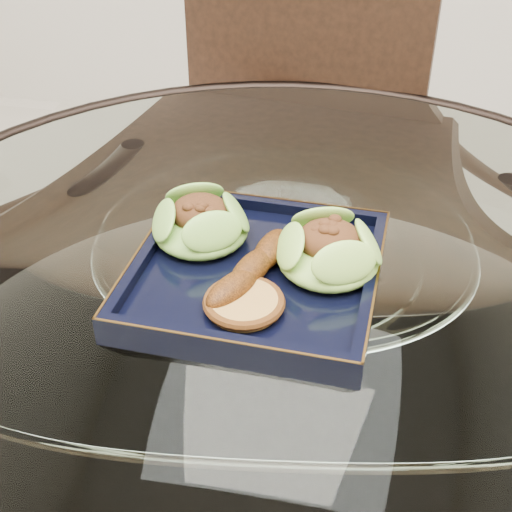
# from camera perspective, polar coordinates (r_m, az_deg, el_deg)

# --- Properties ---
(dining_table) EXTENTS (1.13, 1.13, 0.77)m
(dining_table) POSITION_cam_1_polar(r_m,az_deg,el_deg) (0.94, 1.98, -9.21)
(dining_table) COLOR white
(dining_table) RESTS_ON ground
(dining_chair) EXTENTS (0.52, 0.52, 1.08)m
(dining_chair) POSITION_cam_1_polar(r_m,az_deg,el_deg) (1.30, 2.07, 5.30)
(dining_chair) COLOR black
(dining_chair) RESTS_ON ground
(navy_plate) EXTENTS (0.28, 0.28, 0.02)m
(navy_plate) POSITION_cam_1_polar(r_m,az_deg,el_deg) (0.80, -0.00, -1.74)
(navy_plate) COLOR black
(navy_plate) RESTS_ON dining_table
(lettuce_wrap_left) EXTENTS (0.12, 0.12, 0.04)m
(lettuce_wrap_left) POSITION_cam_1_polar(r_m,az_deg,el_deg) (0.84, -4.45, 2.44)
(lettuce_wrap_left) COLOR #50922A
(lettuce_wrap_left) RESTS_ON navy_plate
(lettuce_wrap_right) EXTENTS (0.12, 0.12, 0.04)m
(lettuce_wrap_right) POSITION_cam_1_polar(r_m,az_deg,el_deg) (0.79, 5.83, 0.19)
(lettuce_wrap_right) COLOR #5B8F29
(lettuce_wrap_right) RESTS_ON navy_plate
(roasted_plantain) EXTENTS (0.08, 0.15, 0.03)m
(roasted_plantain) POSITION_cam_1_polar(r_m,az_deg,el_deg) (0.78, -0.32, -0.99)
(roasted_plantain) COLOR #662F0A
(roasted_plantain) RESTS_ON navy_plate
(crumb_patty) EXTENTS (0.08, 0.08, 0.01)m
(crumb_patty) POSITION_cam_1_polar(r_m,az_deg,el_deg) (0.74, -0.97, -3.84)
(crumb_patty) COLOR #BE853F
(crumb_patty) RESTS_ON navy_plate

